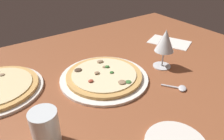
{
  "coord_description": "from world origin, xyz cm",
  "views": [
    {
      "loc": [
        44.39,
        57.44,
        49.31
      ],
      "look_at": [
        3.53,
        -0.28,
        7.0
      ],
      "focal_mm": 34.03,
      "sensor_mm": 36.0,
      "label": 1
    }
  ],
  "objects_px": {
    "wine_glass_far": "(165,42)",
    "spoon": "(180,88)",
    "pizza_main": "(104,76)",
    "water_glass": "(46,130)",
    "paper_menu": "(169,42)"
  },
  "relations": [
    {
      "from": "pizza_main",
      "to": "wine_glass_far",
      "type": "distance_m",
      "value": 0.28
    },
    {
      "from": "paper_menu",
      "to": "water_glass",
      "type": "bearing_deg",
      "value": -5.1
    },
    {
      "from": "wine_glass_far",
      "to": "spoon",
      "type": "height_order",
      "value": "wine_glass_far"
    },
    {
      "from": "wine_glass_far",
      "to": "spoon",
      "type": "bearing_deg",
      "value": 65.66
    },
    {
      "from": "spoon",
      "to": "water_glass",
      "type": "bearing_deg",
      "value": -4.56
    },
    {
      "from": "pizza_main",
      "to": "wine_glass_far",
      "type": "height_order",
      "value": "wine_glass_far"
    },
    {
      "from": "water_glass",
      "to": "paper_menu",
      "type": "relative_size",
      "value": 0.52
    },
    {
      "from": "pizza_main",
      "to": "wine_glass_far",
      "type": "relative_size",
      "value": 2.07
    },
    {
      "from": "paper_menu",
      "to": "spoon",
      "type": "relative_size",
      "value": 2.4
    },
    {
      "from": "water_glass",
      "to": "spoon",
      "type": "distance_m",
      "value": 0.48
    },
    {
      "from": "wine_glass_far",
      "to": "spoon",
      "type": "relative_size",
      "value": 1.9
    },
    {
      "from": "water_glass",
      "to": "spoon",
      "type": "bearing_deg",
      "value": 175.44
    },
    {
      "from": "water_glass",
      "to": "spoon",
      "type": "height_order",
      "value": "water_glass"
    },
    {
      "from": "water_glass",
      "to": "pizza_main",
      "type": "bearing_deg",
      "value": -149.0
    },
    {
      "from": "wine_glass_far",
      "to": "pizza_main",
      "type": "bearing_deg",
      "value": -13.25
    }
  ]
}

